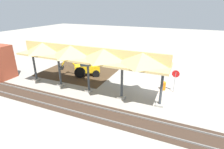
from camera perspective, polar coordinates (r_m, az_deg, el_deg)
name	(u,v)px	position (r m, az deg, el deg)	size (l,w,h in m)	color
ground_plane	(155,87)	(20.44, 13.79, -4.10)	(120.00, 120.00, 0.00)	gray
dirt_work_zone	(77,73)	(24.70, -11.29, 0.64)	(9.80, 7.00, 0.01)	#42301E
platform_canopy	(87,54)	(17.72, -8.11, 6.75)	(16.20, 3.20, 4.90)	#9E998E
rail_tracks	(138,123)	(14.39, 8.43, -15.33)	(60.00, 2.58, 0.15)	slate
stop_sign	(175,77)	(19.23, 19.99, -0.65)	(0.76, 0.07, 2.47)	gray
backhoe	(86,66)	(23.08, -8.36, 2.67)	(5.21, 3.50, 2.82)	#EAB214
dirt_mound	(67,70)	(26.00, -14.41, 1.42)	(4.71, 4.71, 1.72)	#42301E
traffic_barrel	(163,86)	(19.96, 16.33, -3.58)	(0.56, 0.56, 0.90)	orange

